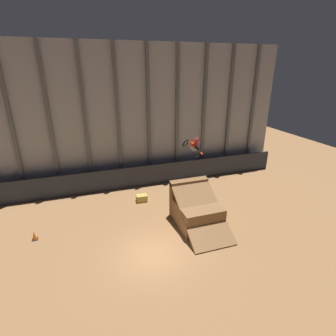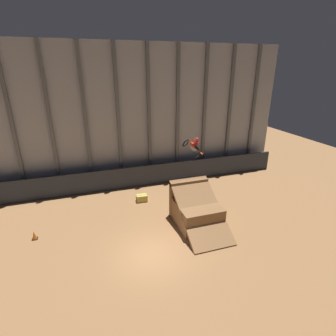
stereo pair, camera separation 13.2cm
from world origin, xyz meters
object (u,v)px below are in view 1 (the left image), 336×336
Objects in this scene: rider_bike_solo at (193,147)px; hay_bale_trackside at (142,198)px; dirt_ramp at (195,210)px; traffic_cone_near_ramp at (34,236)px.

hay_bale_trackside is (-4.03, 1.11, -4.40)m from rider_bike_solo.
traffic_cone_near_ramp is at bearing 172.28° from dirt_ramp.
rider_bike_solo is 6.07m from hay_bale_trackside.
traffic_cone_near_ramp is 0.63× the size of hay_bale_trackside.
dirt_ramp reaches higher than traffic_cone_near_ramp.
hay_bale_trackside is (7.80, 2.85, -0.00)m from traffic_cone_near_ramp.
rider_bike_solo reaches higher than traffic_cone_near_ramp.
rider_bike_solo is 12.75m from traffic_cone_near_ramp.
hay_bale_trackside is at bearing 132.72° from rider_bike_solo.
rider_bike_solo is at bearing 8.35° from traffic_cone_near_ramp.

